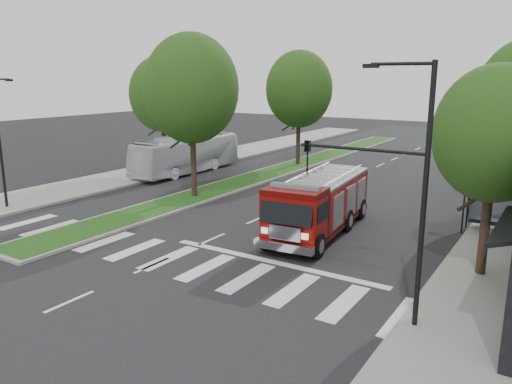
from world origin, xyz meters
TOP-DOWN VIEW (x-y plane):
  - ground at (0.00, 0.00)m, footprint 140.00×140.00m
  - sidewalk_left at (-14.50, 10.00)m, footprint 5.00×80.00m
  - median at (-6.00, 18.00)m, footprint 3.00×50.00m
  - bus_shelter at (11.20, 8.15)m, footprint 3.20×1.60m
  - tree_right_near at (11.50, 2.00)m, footprint 4.40×4.40m
  - tree_median_near at (-6.00, 6.00)m, footprint 5.80×5.80m
  - tree_median_far at (-6.00, 20.00)m, footprint 5.60×5.60m
  - tree_left_mid at (-14.00, 12.00)m, footprint 5.20×5.20m
  - streetlight_right_near at (9.61, -3.50)m, footprint 4.08×0.22m
  - streetlight_left_near at (-13.36, -2.00)m, footprint 1.90×0.20m
  - fire_engine at (3.82, 3.66)m, footprint 3.46×8.98m
  - city_bus at (-12.00, 12.42)m, footprint 2.53×10.77m

SIDE VIEW (x-z plane):
  - ground at x=0.00m, z-range 0.00..0.00m
  - sidewalk_left at x=-14.50m, z-range 0.00..0.15m
  - median at x=-6.00m, z-range 0.00..0.16m
  - fire_engine at x=3.82m, z-range -0.06..2.98m
  - city_bus at x=-12.00m, z-range 0.00..3.00m
  - bus_shelter at x=11.20m, z-range 0.73..3.34m
  - streetlight_left_near at x=-13.36m, z-range 0.44..7.94m
  - streetlight_right_near at x=9.61m, z-range 0.67..8.67m
  - tree_right_near at x=11.50m, z-range 1.48..9.53m
  - tree_left_mid at x=-14.00m, z-range 1.58..10.74m
  - tree_median_far at x=-6.00m, z-range 1.63..11.35m
  - tree_median_near at x=-6.00m, z-range 1.73..11.89m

